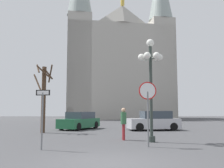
{
  "coord_description": "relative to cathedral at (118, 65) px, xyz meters",
  "views": [
    {
      "loc": [
        -0.1,
        -7.9,
        1.62
      ],
      "look_at": [
        0.7,
        20.76,
        4.61
      ],
      "focal_mm": 40.38,
      "sensor_mm": 36.0,
      "label": 1
    }
  ],
  "objects": [
    {
      "name": "cathedral",
      "position": [
        0.0,
        0.0,
        0.0
      ],
      "size": [
        21.16,
        15.07,
        32.12
      ],
      "color": "#ADA89E",
      "rests_on": "ground"
    },
    {
      "name": "parked_car_near_silver",
      "position": [
        1.44,
        -27.82,
        -9.68
      ],
      "size": [
        4.29,
        2.35,
        1.56
      ],
      "color": "#B7B7BC",
      "rests_on": "ground"
    },
    {
      "name": "pedestrian_walking",
      "position": [
        -1.55,
        -34.57,
        -9.34
      ],
      "size": [
        0.32,
        0.32,
        1.75
      ],
      "color": "maroon",
      "rests_on": "ground"
    },
    {
      "name": "street_lamp",
      "position": [
        -0.18,
        -35.46,
        -6.68
      ],
      "size": [
        1.32,
        1.19,
        5.39
      ],
      "color": "#2D3833",
      "rests_on": "ground"
    },
    {
      "name": "parked_car_far_green",
      "position": [
        -4.75,
        -26.57,
        -9.71
      ],
      "size": [
        3.47,
        4.55,
        1.48
      ],
      "color": "#1E5B38",
      "rests_on": "ground"
    },
    {
      "name": "one_way_arrow_sign",
      "position": [
        -5.18,
        -37.88,
        -8.88
      ],
      "size": [
        0.6,
        0.09,
        2.47
      ],
      "color": "slate",
      "rests_on": "ground"
    },
    {
      "name": "ground_plane",
      "position": [
        -2.48,
        -40.58,
        -10.4
      ],
      "size": [
        120.0,
        120.0,
        0.0
      ],
      "primitive_type": "plane",
      "color": "#424244"
    },
    {
      "name": "bare_tree",
      "position": [
        -7.06,
        -30.04,
        -7.74
      ],
      "size": [
        1.47,
        1.47,
        5.03
      ],
      "color": "#473323",
      "rests_on": "ground"
    },
    {
      "name": "stop_sign",
      "position": [
        -0.64,
        -37.16,
        -8.35
      ],
      "size": [
        0.81,
        0.12,
        2.91
      ],
      "color": "slate",
      "rests_on": "ground"
    }
  ]
}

